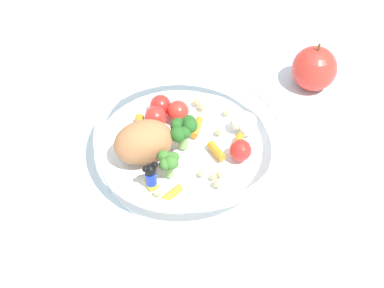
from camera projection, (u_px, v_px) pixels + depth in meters
ground_plane at (191, 155)px, 0.76m from camera, size 2.40×2.40×0.00m
food_container at (186, 141)px, 0.74m from camera, size 0.26×0.26×0.07m
loose_apple at (314, 68)px, 0.83m from camera, size 0.07×0.07×0.08m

